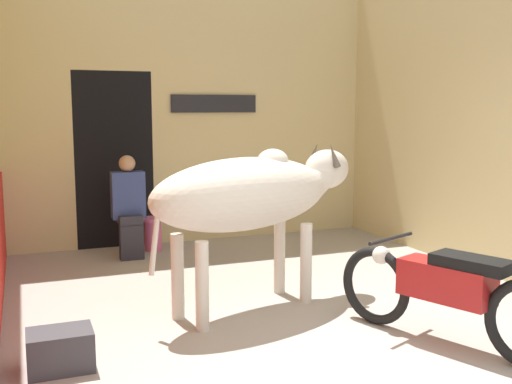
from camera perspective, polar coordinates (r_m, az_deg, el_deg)
name	(u,v)px	position (r m, az deg, el deg)	size (l,w,h in m)	color
wall_back_with_doorway	(165,122)	(8.25, -8.62, 6.63)	(4.91, 0.93, 3.71)	#D1BC84
wall_right_with_door	(475,105)	(7.18, 20.13, 7.76)	(0.22, 4.74, 3.71)	#D1BC84
cow	(253,194)	(5.30, -0.25, -0.16)	(2.27, 1.22, 1.47)	beige
motorcycle_near	(446,290)	(4.80, 17.64, -8.86)	(0.86, 1.82, 0.77)	black
shopkeeper_seated	(129,205)	(7.37, -12.02, -1.18)	(0.39, 0.33, 1.24)	#282833
plastic_stool	(153,233)	(7.73, -9.78, -3.86)	(0.31, 0.31, 0.42)	#DB6093
crate	(60,350)	(4.48, -18.14, -14.12)	(0.44, 0.32, 0.28)	#38383D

